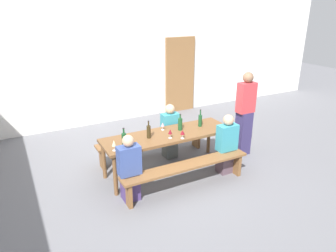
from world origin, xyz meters
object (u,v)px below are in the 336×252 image
Objects in this scene: seated_guest_far_0 at (170,132)px; bench_far at (153,140)px; wine_bottle_1 at (149,131)px; wine_glass_0 at (114,143)px; wine_glass_3 at (183,133)px; wine_bottle_3 at (200,120)px; wine_glass_1 at (170,132)px; wine_bottle_2 at (124,139)px; bench_near at (187,169)px; wine_glass_2 at (162,125)px; seated_guest_near_0 at (129,170)px; wine_bottle_0 at (180,124)px; wooden_door at (180,75)px; tasting_table at (168,138)px; seated_guest_near_1 at (227,146)px; standing_host at (245,115)px.

bench_far is at bearing -115.41° from seated_guest_far_0.
seated_guest_far_0 is at bearing 36.91° from wine_bottle_1.
bench_far is 12.74× the size of wine_glass_0.
wine_glass_3 is 0.90m from seated_guest_far_0.
wine_bottle_3 reaches higher than wine_glass_1.
bench_near is at bearing -31.22° from wine_bottle_2.
seated_guest_far_0 reaches higher than wine_glass_2.
wine_bottle_2 is at bearing 176.25° from wine_glass_1.
seated_guest_far_0 is (0.32, 1.18, 0.17)m from bench_near.
wine_bottle_0 is at bearing -64.96° from seated_guest_near_0.
wooden_door is at bearing -39.59° from seated_guest_near_0.
wine_bottle_2 is 0.52m from seated_guest_near_0.
bench_far is 0.92m from wine_bottle_1.
wine_glass_1 is at bearing -107.01° from tasting_table.
bench_near is at bearing 99.21° from seated_guest_near_1.
seated_guest_far_0 is at bearing 76.76° from wine_glass_3.
wine_bottle_2 is (-0.88, -0.80, 0.51)m from bench_far.
seated_guest_far_0 reaches higher than wine_bottle_0.
tasting_table is 2.14× the size of seated_guest_near_1.
seated_guest_near_0 is (-0.95, -0.52, -0.15)m from tasting_table.
seated_guest_far_0 is at bearing 43.78° from wine_glass_2.
wine_glass_3 is at bearing -78.65° from seated_guest_near_0.
seated_guest_near_0 is 2.72m from standing_host.
tasting_table is at bearing 60.85° from seated_guest_near_1.
wine_bottle_3 is 0.81m from wine_glass_1.
wine_bottle_0 is at bearing 66.01° from wine_glass_3.
tasting_table is at bearing 112.26° from wine_glass_3.
seated_guest_near_1 is (0.80, -0.21, -0.33)m from wine_glass_3.
bench_far is 2.05× the size of seated_guest_near_1.
wine_glass_1 is 0.21m from wine_glass_3.
wine_bottle_2 is at bearing -171.19° from tasting_table.
wine_bottle_0 is 0.28× the size of seated_guest_near_1.
wine_glass_3 is at bearing -13.24° from seated_guest_far_0.
wine_glass_3 is 0.14× the size of seated_guest_near_0.
wine_glass_1 is (-0.06, -0.19, 0.19)m from tasting_table.
standing_host is at bearing -1.14° from wine_bottle_1.
wine_bottle_2 is at bearing -137.50° from bench_far.
wooden_door is 0.88× the size of tasting_table.
wine_bottle_2 is at bearing -170.46° from wine_bottle_0.
wine_bottle_3 is (0.43, -0.01, 0.00)m from wine_bottle_0.
wine_glass_3 is (-1.86, -3.33, -0.19)m from wooden_door.
bench_near is 2.06× the size of seated_guest_far_0.
wine_glass_1 is (-0.34, -0.25, -0.00)m from wine_bottle_0.
wine_bottle_2 reaches higher than wine_glass_2.
wooden_door is 12.67× the size of wine_glass_1.
bench_far is at bearing -130.02° from wooden_door.
wine_bottle_0 is 1.18m from wine_bottle_2.
seated_guest_near_0 is (-1.23, -0.58, -0.35)m from wine_bottle_0.
wooden_door is 14.69× the size of wine_glass_2.
seated_guest_near_0 is at bearing -128.70° from bench_far.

